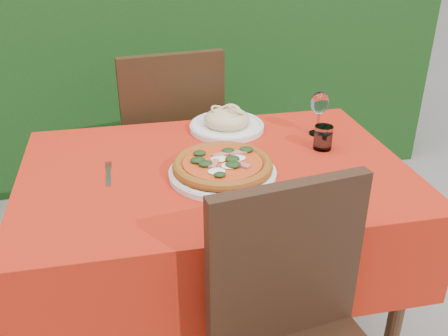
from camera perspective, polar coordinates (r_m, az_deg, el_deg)
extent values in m
plane|color=slate|center=(2.09, -0.86, -18.44)|extent=(60.00, 60.00, 0.00)
cube|color=black|center=(3.08, -6.72, 13.98)|extent=(3.20, 0.55, 1.60)
cube|color=#432815|center=(1.66, -1.03, -0.77)|extent=(1.20, 0.80, 0.04)
cylinder|color=#432815|center=(1.78, 19.25, -14.70)|extent=(0.05, 0.05, 0.70)
cylinder|color=#432815|center=(2.13, -17.27, -6.73)|extent=(0.05, 0.05, 0.70)
cylinder|color=#432815|center=(2.27, 10.92, -3.74)|extent=(0.05, 0.05, 0.70)
cube|color=#B61F0E|center=(1.72, -1.00, -4.65)|extent=(1.26, 0.86, 0.32)
cube|color=black|center=(1.30, 7.12, -10.77)|extent=(0.42, 0.10, 0.46)
cube|color=black|center=(2.43, -6.64, 2.24)|extent=(0.50, 0.50, 0.04)
cube|color=black|center=(2.14, -5.79, 6.53)|extent=(0.45, 0.10, 0.49)
cylinder|color=black|center=(2.75, -3.38, -0.33)|extent=(0.04, 0.04, 0.46)
cylinder|color=black|center=(2.68, -11.26, -1.55)|extent=(0.04, 0.04, 0.46)
cylinder|color=black|center=(2.43, -0.89, -4.28)|extent=(0.04, 0.04, 0.46)
cylinder|color=black|center=(2.36, -9.81, -5.81)|extent=(0.04, 0.04, 0.46)
cylinder|color=silver|center=(1.58, -0.17, -0.60)|extent=(0.34, 0.34, 0.02)
cylinder|color=#B86C19|center=(1.58, -0.17, 0.07)|extent=(0.34, 0.34, 0.02)
cylinder|color=#A8180A|center=(1.57, -0.17, 0.57)|extent=(0.28, 0.28, 0.01)
cylinder|color=silver|center=(1.93, 0.32, 4.71)|extent=(0.29, 0.29, 0.02)
ellipsoid|color=#CFB981|center=(1.92, 0.32, 5.59)|extent=(0.19, 0.19, 0.08)
cylinder|color=silver|center=(1.79, 11.26, 3.43)|extent=(0.06, 0.06, 0.09)
cylinder|color=#9ABED1|center=(1.79, 11.22, 3.06)|extent=(0.05, 0.05, 0.06)
cylinder|color=silver|center=(1.92, 10.58, 3.92)|extent=(0.06, 0.06, 0.01)
cylinder|color=silver|center=(1.91, 10.70, 5.18)|extent=(0.01, 0.01, 0.09)
ellipsoid|color=silver|center=(1.88, 10.90, 7.31)|extent=(0.07, 0.07, 0.09)
cube|color=#AEAEB5|center=(1.63, -13.06, -0.87)|extent=(0.02, 0.18, 0.00)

